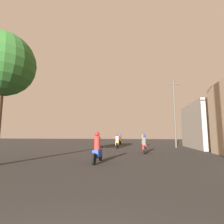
{
  "coord_description": "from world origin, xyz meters",
  "views": [
    {
      "loc": [
        0.75,
        -0.99,
        1.46
      ],
      "look_at": [
        -2.06,
        16.79,
        3.81
      ],
      "focal_mm": 28.0,
      "sensor_mm": 36.0,
      "label": 1
    }
  ],
  "objects_px": {
    "utility_pole_far": "(175,112)",
    "building_right_far": "(216,126)",
    "motorcycle_blue": "(97,150)",
    "motorcycle_red": "(144,145)",
    "motorcycle_white": "(143,142)",
    "motorcycle_orange": "(120,140)",
    "motorcycle_yellow": "(117,142)",
    "street_tree": "(2,65)"
  },
  "relations": [
    {
      "from": "utility_pole_far",
      "to": "building_right_far",
      "type": "bearing_deg",
      "value": -3.82
    },
    {
      "from": "motorcycle_blue",
      "to": "motorcycle_red",
      "type": "height_order",
      "value": "motorcycle_blue"
    },
    {
      "from": "building_right_far",
      "to": "motorcycle_white",
      "type": "bearing_deg",
      "value": 162.46
    },
    {
      "from": "motorcycle_white",
      "to": "motorcycle_orange",
      "type": "bearing_deg",
      "value": 129.9
    },
    {
      "from": "motorcycle_yellow",
      "to": "motorcycle_orange",
      "type": "bearing_deg",
      "value": 98.68
    },
    {
      "from": "motorcycle_yellow",
      "to": "building_right_far",
      "type": "distance_m",
      "value": 10.89
    },
    {
      "from": "street_tree",
      "to": "motorcycle_yellow",
      "type": "bearing_deg",
      "value": 69.24
    },
    {
      "from": "building_right_far",
      "to": "utility_pole_far",
      "type": "height_order",
      "value": "utility_pole_far"
    },
    {
      "from": "utility_pole_far",
      "to": "motorcycle_orange",
      "type": "bearing_deg",
      "value": 140.95
    },
    {
      "from": "utility_pole_far",
      "to": "street_tree",
      "type": "height_order",
      "value": "utility_pole_far"
    },
    {
      "from": "motorcycle_red",
      "to": "building_right_far",
      "type": "height_order",
      "value": "building_right_far"
    },
    {
      "from": "motorcycle_red",
      "to": "motorcycle_orange",
      "type": "bearing_deg",
      "value": 112.86
    },
    {
      "from": "motorcycle_yellow",
      "to": "street_tree",
      "type": "bearing_deg",
      "value": -105.7
    },
    {
      "from": "motorcycle_blue",
      "to": "motorcycle_red",
      "type": "distance_m",
      "value": 5.83
    },
    {
      "from": "motorcycle_orange",
      "to": "utility_pole_far",
      "type": "distance_m",
      "value": 9.58
    },
    {
      "from": "building_right_far",
      "to": "motorcycle_orange",
      "type": "bearing_deg",
      "value": 152.04
    },
    {
      "from": "motorcycle_yellow",
      "to": "motorcycle_orange",
      "type": "distance_m",
      "value": 7.1
    },
    {
      "from": "motorcycle_yellow",
      "to": "motorcycle_orange",
      "type": "height_order",
      "value": "motorcycle_orange"
    },
    {
      "from": "motorcycle_red",
      "to": "utility_pole_far",
      "type": "height_order",
      "value": "utility_pole_far"
    },
    {
      "from": "motorcycle_red",
      "to": "street_tree",
      "type": "distance_m",
      "value": 10.91
    },
    {
      "from": "motorcycle_blue",
      "to": "motorcycle_red",
      "type": "bearing_deg",
      "value": 71.78
    },
    {
      "from": "motorcycle_blue",
      "to": "motorcycle_white",
      "type": "height_order",
      "value": "motorcycle_blue"
    },
    {
      "from": "motorcycle_yellow",
      "to": "building_right_far",
      "type": "height_order",
      "value": "building_right_far"
    },
    {
      "from": "motorcycle_blue",
      "to": "building_right_far",
      "type": "bearing_deg",
      "value": 55.36
    },
    {
      "from": "motorcycle_yellow",
      "to": "building_right_far",
      "type": "relative_size",
      "value": 0.25
    },
    {
      "from": "motorcycle_yellow",
      "to": "motorcycle_white",
      "type": "relative_size",
      "value": 0.93
    },
    {
      "from": "motorcycle_red",
      "to": "motorcycle_white",
      "type": "bearing_deg",
      "value": 97.28
    },
    {
      "from": "motorcycle_blue",
      "to": "motorcycle_orange",
      "type": "xyz_separation_m",
      "value": [
        -0.68,
        17.26,
        -0.02
      ]
    },
    {
      "from": "motorcycle_blue",
      "to": "utility_pole_far",
      "type": "relative_size",
      "value": 0.25
    },
    {
      "from": "motorcycle_yellow",
      "to": "street_tree",
      "type": "xyz_separation_m",
      "value": [
        -4.46,
        -11.77,
        4.41
      ]
    },
    {
      "from": "motorcycle_white",
      "to": "building_right_far",
      "type": "xyz_separation_m",
      "value": [
        7.8,
        -2.47,
        1.82
      ]
    },
    {
      "from": "motorcycle_blue",
      "to": "building_right_far",
      "type": "relative_size",
      "value": 0.26
    },
    {
      "from": "building_right_far",
      "to": "utility_pole_far",
      "type": "distance_m",
      "value": 4.52
    },
    {
      "from": "motorcycle_white",
      "to": "motorcycle_orange",
      "type": "xyz_separation_m",
      "value": [
        -3.32,
        3.44,
        0.02
      ]
    },
    {
      "from": "motorcycle_yellow",
      "to": "building_right_far",
      "type": "xyz_separation_m",
      "value": [
        10.67,
        1.18,
        1.8
      ]
    },
    {
      "from": "motorcycle_orange",
      "to": "street_tree",
      "type": "bearing_deg",
      "value": -98.46
    },
    {
      "from": "motorcycle_yellow",
      "to": "street_tree",
      "type": "relative_size",
      "value": 0.29
    },
    {
      "from": "motorcycle_orange",
      "to": "utility_pole_far",
      "type": "xyz_separation_m",
      "value": [
        6.93,
        -5.62,
        3.47
      ]
    },
    {
      "from": "motorcycle_yellow",
      "to": "utility_pole_far",
      "type": "bearing_deg",
      "value": 17.76
    },
    {
      "from": "motorcycle_red",
      "to": "utility_pole_far",
      "type": "bearing_deg",
      "value": 67.85
    },
    {
      "from": "motorcycle_red",
      "to": "motorcycle_yellow",
      "type": "relative_size",
      "value": 1.0
    },
    {
      "from": "motorcycle_white",
      "to": "utility_pole_far",
      "type": "bearing_deg",
      "value": -35.29
    }
  ]
}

